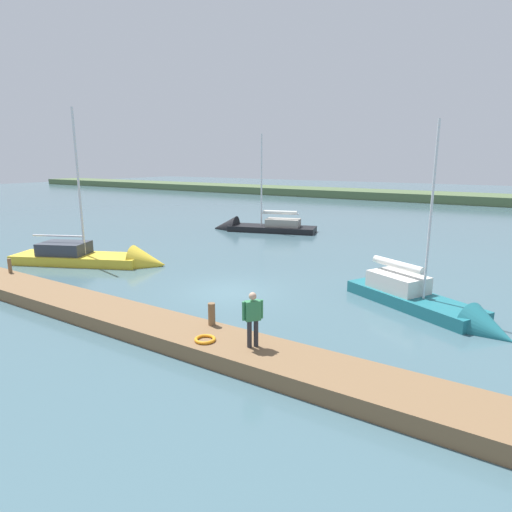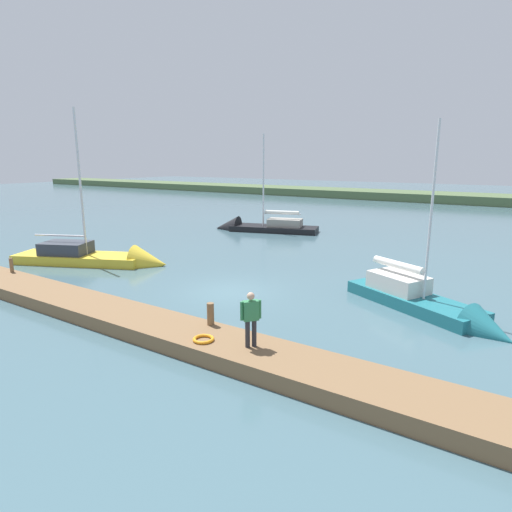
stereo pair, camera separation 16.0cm
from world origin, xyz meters
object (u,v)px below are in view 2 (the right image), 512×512
mooring_post_far (11,265)px  life_ring_buoy (203,339)px  sailboat_far_left (102,260)px  person_on_dock (251,316)px  mooring_post_near (211,314)px  sailboat_far_right (257,229)px  sailboat_near_dock (430,309)px

mooring_post_far → life_ring_buoy: 13.23m
sailboat_far_left → person_on_dock: bearing=-45.7°
mooring_post_far → sailboat_far_left: 4.92m
mooring_post_near → life_ring_buoy: bearing=119.3°
mooring_post_near → sailboat_far_right: 22.59m
sailboat_far_left → mooring_post_far: bearing=-119.8°
life_ring_buoy → sailboat_far_left: (12.71, -5.98, -0.33)m
sailboat_near_dock → person_on_dock: 8.27m
mooring_post_far → sailboat_near_dock: 19.38m
life_ring_buoy → sailboat_far_left: bearing=-25.2°
sailboat_far_right → mooring_post_near: bearing=102.6°
mooring_post_far → sailboat_far_left: sailboat_far_left is taller
life_ring_buoy → mooring_post_far: bearing=-4.9°
mooring_post_near → sailboat_far_left: sailboat_far_left is taller
mooring_post_far → sailboat_far_left: size_ratio=0.07×
mooring_post_far → life_ring_buoy: (-13.18, 1.13, -0.31)m
life_ring_buoy → person_on_dock: person_on_dock is taller
life_ring_buoy → person_on_dock: bearing=-163.1°
sailboat_far_right → sailboat_near_dock: bearing=125.3°
mooring_post_far → mooring_post_near: bearing=180.0°
life_ring_buoy → sailboat_far_right: size_ratio=0.07×
mooring_post_far → life_ring_buoy: size_ratio=1.08×
mooring_post_near → sailboat_far_right: bearing=-60.8°
life_ring_buoy → sailboat_far_left: size_ratio=0.07×
mooring_post_near → life_ring_buoy: mooring_post_near is taller
person_on_dock → mooring_post_far: bearing=36.5°
mooring_post_near → mooring_post_far: mooring_post_near is taller
mooring_post_far → life_ring_buoy: bearing=175.1°
life_ring_buoy → sailboat_near_dock: sailboat_near_dock is taller
person_on_dock → sailboat_far_right: bearing=-18.1°
sailboat_far_left → sailboat_far_right: bearing=61.6°
person_on_dock → sailboat_far_left: bearing=17.8°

